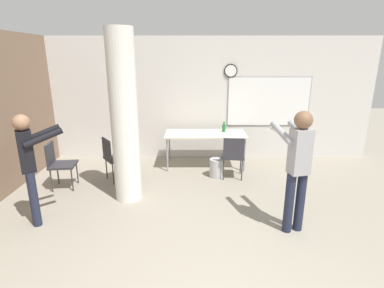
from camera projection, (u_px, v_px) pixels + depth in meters
name	position (u px, v px, depth m)	size (l,w,h in m)	color
wall_back	(202.00, 99.00, 6.99)	(8.00, 0.15, 2.80)	silver
support_pillar	(125.00, 119.00, 4.83)	(0.44, 0.44, 2.80)	silver
folding_table	(206.00, 135.00, 6.53)	(1.75, 0.79, 0.75)	beige
bottle_on_table	(225.00, 128.00, 6.63)	(0.08, 0.08, 0.23)	#1E6B2D
waste_bin	(217.00, 168.00, 6.08)	(0.29, 0.29, 0.37)	#B2B2B7
chair_by_left_wall	(59.00, 162.00, 5.48)	(0.49, 0.49, 0.87)	#2D2D33
chair_near_pillar	(115.00, 156.00, 5.80)	(0.61, 0.61, 0.87)	#2D2D33
chair_table_right	(234.00, 154.00, 5.91)	(0.48, 0.48, 0.87)	#2D2D33
person_watching_back	(31.00, 161.00, 4.19)	(0.65, 0.57, 1.63)	#1E2338
person_playing_side	(298.00, 163.00, 3.99)	(0.49, 0.67, 1.71)	#1E2338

